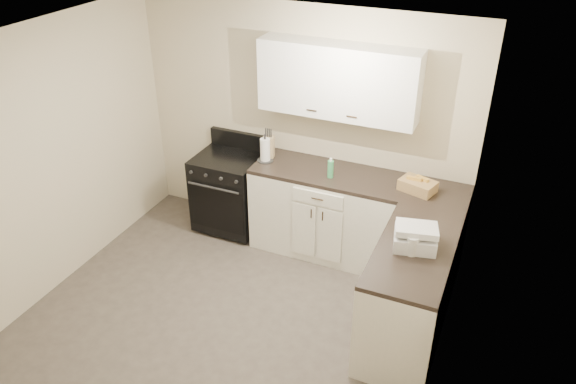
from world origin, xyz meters
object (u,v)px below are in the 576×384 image
at_px(stove, 229,192).
at_px(countertop_grill, 415,239).
at_px(knife_block, 269,147).
at_px(wicker_basket, 418,186).
at_px(paper_towel, 265,150).

height_order(stove, countertop_grill, countertop_grill).
bearing_deg(knife_block, wicker_basket, -13.82).
bearing_deg(wicker_basket, countertop_grill, -79.20).
bearing_deg(knife_block, countertop_grill, -39.94).
bearing_deg(wicker_basket, paper_towel, -179.93).
xyz_separation_m(stove, wicker_basket, (2.04, 0.00, 0.53)).
relative_size(knife_block, paper_towel, 0.96).
xyz_separation_m(wicker_basket, countertop_grill, (0.17, -0.89, 0.01)).
bearing_deg(paper_towel, knife_block, 90.00).
distance_m(knife_block, countertop_grill, 2.01).
height_order(wicker_basket, countertop_grill, countertop_grill).
bearing_deg(wicker_basket, knife_block, 177.03).
distance_m(wicker_basket, countertop_grill, 0.91).
distance_m(stove, countertop_grill, 2.45).
distance_m(paper_towel, countertop_grill, 1.97).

